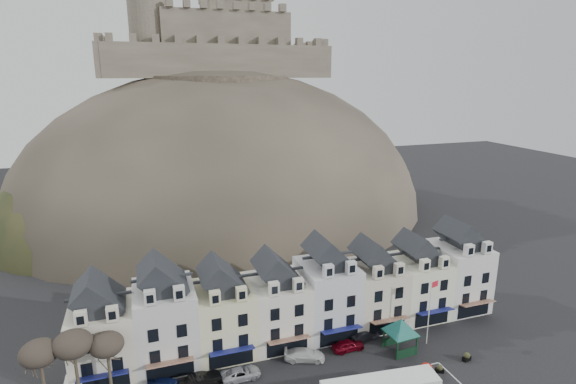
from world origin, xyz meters
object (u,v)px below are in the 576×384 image
at_px(bus_shelter, 401,326).
at_px(car_black, 201,381).
at_px(red_buoy, 426,370).
at_px(car_silver, 241,374).
at_px(flagpole, 430,308).
at_px(car_maroon, 348,345).
at_px(car_charcoal, 364,335).
at_px(car_white, 304,355).

xyz_separation_m(bus_shelter, car_black, (-23.96, 1.08, -2.60)).
height_order(red_buoy, car_silver, red_buoy).
relative_size(flagpole, car_maroon, 2.14).
distance_m(red_buoy, flagpole, 8.00).
xyz_separation_m(bus_shelter, car_silver, (-19.54, 1.15, -2.76)).
height_order(car_maroon, car_charcoal, car_maroon).
bearing_deg(car_charcoal, car_black, 86.59).
distance_m(bus_shelter, flagpole, 4.44).
distance_m(bus_shelter, car_white, 12.15).
xyz_separation_m(red_buoy, flagpole, (4.10, 5.57, 4.03)).
bearing_deg(flagpole, car_maroon, 169.54).
bearing_deg(red_buoy, bus_shelter, 90.62).
relative_size(bus_shelter, car_black, 1.46).
relative_size(car_black, car_charcoal, 1.22).
bearing_deg(flagpole, bus_shelter, -176.35).
xyz_separation_m(bus_shelter, red_buoy, (0.06, -5.30, -2.47)).
bearing_deg(car_maroon, car_silver, 92.56).
relative_size(bus_shelter, car_white, 1.43).
relative_size(car_black, car_white, 0.98).
bearing_deg(flagpole, car_charcoal, 155.91).
distance_m(bus_shelter, red_buoy, 5.85).
bearing_deg(bus_shelter, car_black, 173.30).
bearing_deg(car_charcoal, red_buoy, -170.70).
relative_size(car_white, car_charcoal, 1.25).
height_order(bus_shelter, car_maroon, bus_shelter).
distance_m(bus_shelter, car_silver, 19.77).
distance_m(flagpole, car_black, 28.43).
distance_m(car_white, car_charcoal, 8.81).
bearing_deg(car_maroon, bus_shelter, -111.26).
distance_m(car_black, car_charcoal, 21.11).
relative_size(bus_shelter, flagpole, 0.79).
xyz_separation_m(red_buoy, car_maroon, (-5.99, 7.43, -0.22)).
height_order(flagpole, car_black, flagpole).
height_order(bus_shelter, car_charcoal, bus_shelter).
bearing_deg(bus_shelter, red_buoy, -93.50).
bearing_deg(bus_shelter, car_silver, 172.50).
bearing_deg(car_charcoal, bus_shelter, -149.05).
bearing_deg(car_charcoal, car_maroon, 104.46).
relative_size(flagpole, car_charcoal, 2.25).
xyz_separation_m(car_black, car_white, (12.28, 0.92, -0.08)).
relative_size(bus_shelter, car_maroon, 1.69).
xyz_separation_m(car_white, car_maroon, (5.75, 0.12, -0.01)).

